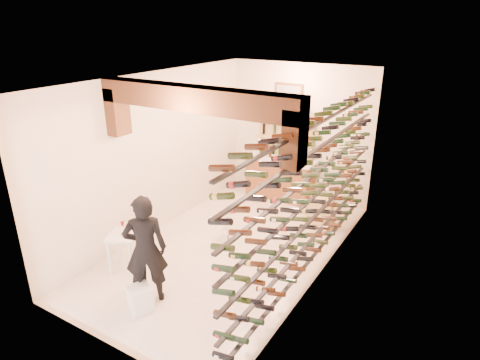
% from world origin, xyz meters
% --- Properties ---
extents(ground, '(6.00, 6.00, 0.00)m').
position_xyz_m(ground, '(0.00, 0.00, 0.00)').
color(ground, silver).
rests_on(ground, ground).
extents(room_shell, '(3.52, 6.02, 3.21)m').
position_xyz_m(room_shell, '(0.00, -0.26, 2.25)').
color(room_shell, silver).
rests_on(room_shell, ground).
extents(wine_rack, '(0.32, 5.70, 2.56)m').
position_xyz_m(wine_rack, '(1.53, 0.00, 1.55)').
color(wine_rack, black).
rests_on(wine_rack, ground).
extents(back_counter, '(1.70, 0.62, 1.29)m').
position_xyz_m(back_counter, '(-0.30, 2.65, 0.53)').
color(back_counter, brown).
rests_on(back_counter, ground).
extents(back_shelving, '(1.40, 0.31, 2.73)m').
position_xyz_m(back_shelving, '(-0.30, 2.89, 1.17)').
color(back_shelving, tan).
rests_on(back_shelving, ground).
extents(tasting_table, '(0.63, 0.63, 0.84)m').
position_xyz_m(tasting_table, '(-1.19, -1.58, 0.57)').
color(tasting_table, white).
rests_on(tasting_table, ground).
extents(white_stool, '(0.41, 0.41, 0.39)m').
position_xyz_m(white_stool, '(-0.21, -2.24, 0.20)').
color(white_stool, white).
rests_on(white_stool, ground).
extents(person, '(0.76, 0.74, 1.76)m').
position_xyz_m(person, '(-0.29, -1.97, 0.88)').
color(person, black).
rests_on(person, ground).
extents(chrome_barstool, '(0.35, 0.35, 0.67)m').
position_xyz_m(chrome_barstool, '(-0.25, 0.22, 0.39)').
color(chrome_barstool, silver).
rests_on(chrome_barstool, ground).
extents(crate_lower, '(0.58, 0.44, 0.32)m').
position_xyz_m(crate_lower, '(1.10, 1.74, 0.16)').
color(crate_lower, '#D5B774').
rests_on(crate_lower, ground).
extents(crate_upper, '(0.53, 0.40, 0.29)m').
position_xyz_m(crate_upper, '(1.10, 1.74, 0.46)').
color(crate_upper, '#D5B774').
rests_on(crate_upper, crate_lower).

